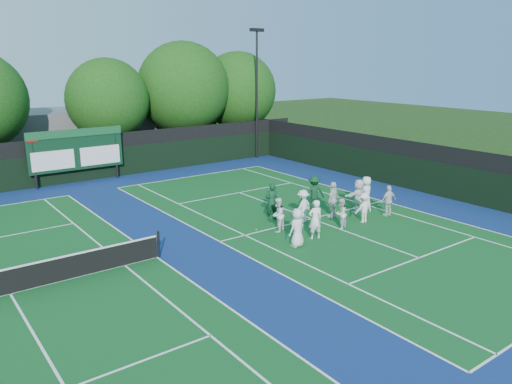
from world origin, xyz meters
TOP-DOWN VIEW (x-y plane):
  - ground at (0.00, 0.00)m, footprint 120.00×120.00m
  - court_apron at (-6.00, 1.00)m, footprint 34.00×32.00m
  - near_court at (0.00, 1.00)m, footprint 11.05×23.85m
  - left_court at (-14.00, 1.00)m, footprint 11.05×23.85m
  - back_fence at (-6.00, 16.00)m, footprint 34.00×0.08m
  - divider_fence_right at (9.00, 1.00)m, footprint 0.08×32.00m
  - scoreboard at (-7.01, 15.59)m, footprint 6.00×0.21m
  - clubhouse at (-2.00, 24.00)m, footprint 18.00×6.00m
  - light_pole_right at (7.50, 15.70)m, footprint 1.20×0.30m
  - tennis_net at (-14.00, 1.00)m, footprint 11.30×0.10m
  - tree_c at (-3.09, 19.58)m, footprint 5.99×5.99m
  - tree_d at (3.16, 19.58)m, footprint 7.35×7.35m
  - tree_e at (8.42, 19.58)m, footprint 6.62×6.62m
  - tennis_ball_0 at (-3.26, 1.27)m, footprint 0.07×0.07m
  - tennis_ball_1 at (2.36, 4.11)m, footprint 0.07×0.07m
  - tennis_ball_2 at (4.49, 0.48)m, footprint 0.07×0.07m
  - tennis_ball_4 at (-0.03, 4.29)m, footprint 0.07×0.07m
  - player_front_0 at (-3.10, -1.44)m, footprint 0.91×0.67m
  - player_front_1 at (-1.82, -1.20)m, footprint 0.75×0.59m
  - player_front_2 at (0.12, -0.88)m, footprint 0.85×0.75m
  - player_front_3 at (1.69, -0.91)m, footprint 1.03×0.68m
  - player_front_4 at (3.53, -0.94)m, footprint 0.99×0.51m
  - player_back_0 at (-2.56, 0.55)m, footprint 0.96×0.87m
  - player_back_1 at (-0.71, 0.87)m, footprint 1.16×0.80m
  - player_back_2 at (1.09, 0.60)m, footprint 1.18×0.82m
  - player_back_3 at (2.78, 0.43)m, footprint 1.65×0.54m
  - player_back_4 at (3.45, 0.50)m, footprint 1.03×0.84m
  - coach_left at (-1.68, 2.12)m, footprint 0.79×0.63m
  - coach_right at (1.26, 2.19)m, footprint 1.36×1.09m

SIDE VIEW (x-z plane):
  - ground at x=0.00m, z-range 0.00..0.00m
  - court_apron at x=-6.00m, z-range 0.00..0.01m
  - near_court at x=0.00m, z-range 0.01..0.01m
  - left_court at x=-14.00m, z-range 0.01..0.01m
  - tennis_ball_0 at x=-3.26m, z-range 0.00..0.07m
  - tennis_ball_1 at x=2.36m, z-range 0.00..0.07m
  - tennis_ball_2 at x=4.49m, z-range 0.00..0.07m
  - tennis_ball_4 at x=-0.03m, z-range 0.00..0.07m
  - tennis_net at x=-14.00m, z-range -0.06..1.04m
  - player_front_2 at x=0.12m, z-range 0.00..1.46m
  - player_front_3 at x=1.69m, z-range 0.00..1.50m
  - player_front_4 at x=3.53m, z-range 0.00..1.61m
  - player_back_0 at x=-2.56m, z-range 0.00..1.62m
  - player_back_1 at x=-0.71m, z-range 0.00..1.65m
  - player_front_0 at x=-3.10m, z-range 0.00..1.69m
  - player_back_3 at x=2.78m, z-range 0.00..1.77m
  - player_front_1 at x=-1.82m, z-range 0.00..1.80m
  - player_back_4 at x=3.45m, z-range 0.00..1.82m
  - coach_right at x=1.26m, z-range 0.00..1.83m
  - player_back_2 at x=1.09m, z-range 0.00..1.85m
  - coach_left at x=-1.68m, z-range 0.00..1.88m
  - back_fence at x=-6.00m, z-range -0.14..2.86m
  - divider_fence_right at x=9.00m, z-range -0.14..2.86m
  - clubhouse at x=-2.00m, z-range 0.00..4.00m
  - scoreboard at x=-7.01m, z-range 0.42..3.97m
  - tree_c at x=-3.09m, z-range 0.82..8.78m
  - tree_e at x=8.42m, z-range 0.77..9.28m
  - tree_d at x=3.16m, z-range 0.76..10.02m
  - light_pole_right at x=7.50m, z-range 1.24..11.36m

